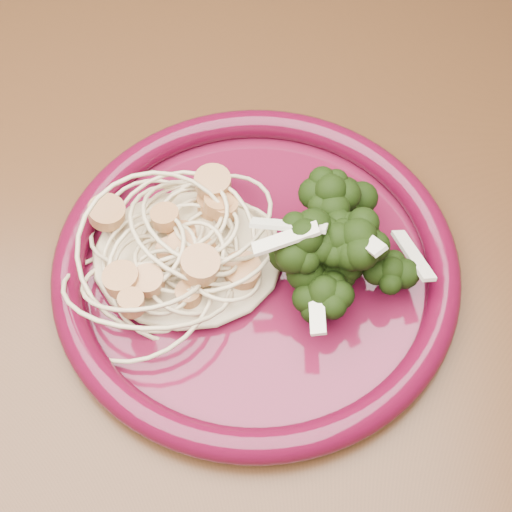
% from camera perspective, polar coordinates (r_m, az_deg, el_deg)
% --- Properties ---
extents(dining_table, '(1.20, 0.80, 0.75)m').
position_cam_1_polar(dining_table, '(0.57, -5.95, -9.01)').
color(dining_table, '#472814').
rests_on(dining_table, ground).
extents(dinner_plate, '(0.28, 0.28, 0.02)m').
position_cam_1_polar(dinner_plate, '(0.48, 0.00, -0.64)').
color(dinner_plate, '#4C0B1F').
rests_on(dinner_plate, dining_table).
extents(spaghetti_pile, '(0.13, 0.12, 0.03)m').
position_cam_1_polar(spaghetti_pile, '(0.48, -5.59, 0.52)').
color(spaghetti_pile, '#C5B48B').
rests_on(spaghetti_pile, dinner_plate).
extents(scallop_cluster, '(0.12, 0.12, 0.04)m').
position_cam_1_polar(scallop_cluster, '(0.45, -5.95, 2.93)').
color(scallop_cluster, '#B8804C').
rests_on(scallop_cluster, spaghetti_pile).
extents(broccoli_pile, '(0.09, 0.15, 0.05)m').
position_cam_1_polar(broccoli_pile, '(0.46, 7.04, 0.15)').
color(broccoli_pile, black).
rests_on(broccoli_pile, dinner_plate).
extents(onion_garnish, '(0.07, 0.10, 0.05)m').
position_cam_1_polar(onion_garnish, '(0.44, 7.47, 2.39)').
color(onion_garnish, beige).
rests_on(onion_garnish, broccoli_pile).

